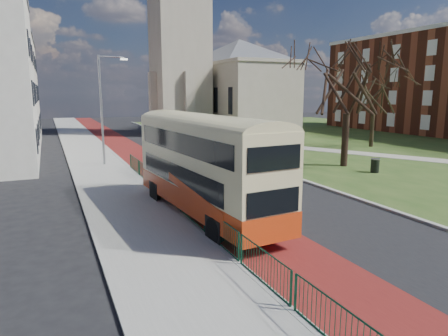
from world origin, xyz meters
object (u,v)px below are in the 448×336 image
bus (204,161)px  winter_tree_near (349,71)px  winter_tree_far (375,86)px  litter_bin (375,165)px  streetlamp (103,104)px

bus → winter_tree_near: 16.39m
winter_tree_far → litter_bin: bearing=-132.8°
streetlamp → bus: (2.28, -14.72, -2.11)m
streetlamp → litter_bin: (16.49, -10.36, -4.06)m
bus → winter_tree_far: size_ratio=1.21×
bus → winter_tree_near: (13.99, 7.25, 4.50)m
winter_tree_far → litter_bin: size_ratio=8.98×
bus → litter_bin: 15.00m
bus → litter_bin: size_ratio=10.88×
streetlamp → winter_tree_far: (26.14, 0.07, 1.49)m
winter_tree_far → bus: bearing=-148.2°
litter_bin → streetlamp: bearing=147.9°
winter_tree_near → litter_bin: winter_tree_near is taller
streetlamp → winter_tree_far: winter_tree_far is taller
streetlamp → bus: bearing=-81.2°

